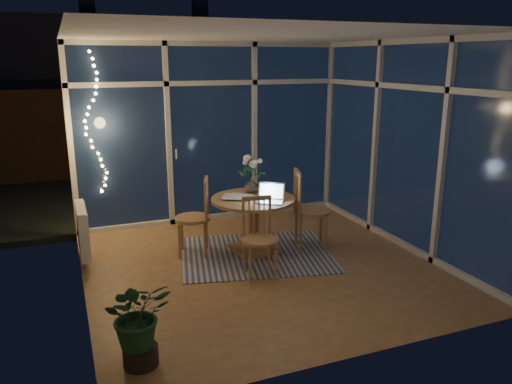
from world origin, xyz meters
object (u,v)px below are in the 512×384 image
Objects in this scene: chair_front at (260,238)px; flower_vase at (251,185)px; dining_table at (253,225)px; chair_left at (192,216)px; laptop at (270,193)px; potted_plant at (139,322)px; chair_right at (312,209)px.

chair_front is 1.07m from flower_vase.
dining_table is at bearing -105.98° from flower_vase.
chair_left is at bearing -177.12° from flower_vase.
laptop is 2.51m from potted_plant.
chair_left is at bearing -175.47° from laptop.
chair_front is 2.83× the size of laptop.
dining_table is 4.92× the size of flower_vase.
chair_right is 1.09m from chair_front.
laptop is (0.11, -0.25, 0.47)m from dining_table.
chair_right is 0.69m from laptop.
flower_vase is (-0.66, 0.41, 0.29)m from chair_right.
chair_front is 4.31× the size of flower_vase.
potted_plant is (-1.71, -1.92, 0.03)m from dining_table.
flower_vase is 2.84m from potted_plant.
potted_plant is (-0.99, -2.13, -0.11)m from chair_left.
flower_vase is at bearing 74.73° from chair_right.
potted_plant is (-1.78, -2.17, -0.43)m from flower_vase.
laptop is at bearing -65.29° from dining_table.
laptop is at bearing 79.75° from chair_left.
laptop is 1.53× the size of flower_vase.
dining_table is at bearing 94.20° from chair_right.
chair_right reaches higher than laptop.
dining_table is 0.99× the size of chair_right.
chair_left reaches higher than laptop.
dining_table is 1.06× the size of chair_left.
chair_right is 1.15× the size of chair_front.
chair_left reaches higher than chair_front.
laptop is at bearing -85.00° from flower_vase.
chair_right is at bearing -31.73° from flower_vase.
chair_left reaches higher than potted_plant.
dining_table is at bearing 48.38° from potted_plant.
chair_front is at bearing -105.67° from flower_vase.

